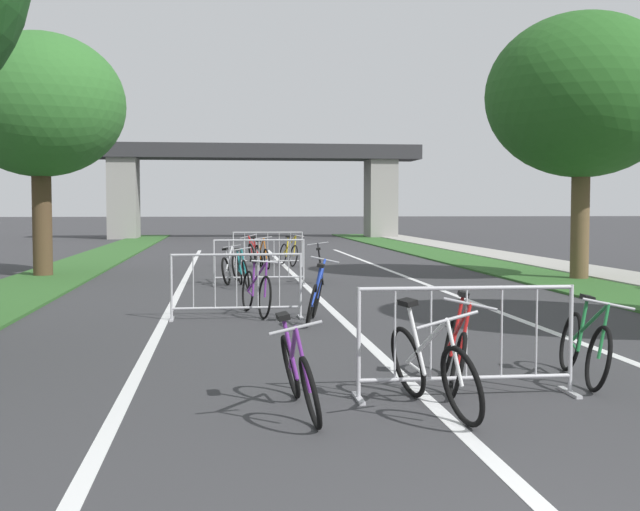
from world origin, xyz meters
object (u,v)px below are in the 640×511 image
object	(u,v)px
bicycle_red_0	(255,254)
bicycle_yellow_6	(289,253)
bicycle_orange_9	(262,256)
bicycle_green_8	(584,346)
crowd_barrier_fourth	(268,250)
bicycle_white_2	(432,369)
crowd_barrier_nearest	(466,343)
bicycle_black_7	(321,267)
bicycle_purple_11	(298,374)
tree_right_pine_near	(582,96)
bicycle_purple_1	(256,291)
bicycle_silver_4	(231,268)
bicycle_blue_5	(315,299)
bicycle_red_10	(454,350)
crowd_barrier_third	(259,263)
tree_left_oak_near	(40,106)
bicycle_teal_3	(242,271)
crowd_barrier_second	(237,287)

from	to	relation	value
bicycle_red_0	bicycle_yellow_6	world-z (taller)	bicycle_yellow_6
bicycle_red_0	bicycle_orange_9	bearing A→B (deg)	-89.53
bicycle_green_8	crowd_barrier_fourth	bearing A→B (deg)	-72.76
bicycle_white_2	bicycle_green_8	bearing A→B (deg)	-161.62
crowd_barrier_nearest	bicycle_orange_9	bearing A→B (deg)	93.84
bicycle_red_0	bicycle_green_8	bearing A→B (deg)	-91.31
bicycle_yellow_6	bicycle_black_7	xyz separation A→B (m)	(0.30, -5.71, -0.01)
bicycle_black_7	bicycle_purple_11	size ratio (longest dim) A/B	1.00
crowd_barrier_nearest	tree_right_pine_near	bearing A→B (deg)	61.23
crowd_barrier_nearest	bicycle_white_2	xyz separation A→B (m)	(-0.46, -0.51, -0.14)
bicycle_purple_1	bicycle_silver_4	size ratio (longest dim) A/B	1.05
bicycle_purple_1	bicycle_blue_5	bearing A→B (deg)	116.90
bicycle_black_7	bicycle_red_10	size ratio (longest dim) A/B	0.98
bicycle_purple_11	crowd_barrier_third	bearing A→B (deg)	-94.58
bicycle_red_10	bicycle_yellow_6	bearing A→B (deg)	-77.23
tree_left_oak_near	bicycle_teal_3	xyz separation A→B (m)	(4.98, -3.28, -3.97)
bicycle_teal_3	bicycle_black_7	xyz separation A→B (m)	(1.88, 0.88, -0.01)
bicycle_blue_5	bicycle_orange_9	size ratio (longest dim) A/B	1.00
bicycle_red_0	bicycle_teal_3	bearing A→B (deg)	-105.34
crowd_barrier_nearest	bicycle_green_8	distance (m)	1.51
bicycle_yellow_6	bicycle_purple_11	bearing A→B (deg)	71.91
crowd_barrier_third	bicycle_black_7	world-z (taller)	crowd_barrier_third
bicycle_white_2	bicycle_red_10	xyz separation A→B (m)	(0.48, 0.98, -0.01)
bicycle_orange_9	bicycle_red_0	bearing A→B (deg)	-89.74
bicycle_silver_4	bicycle_red_10	xyz separation A→B (m)	(2.09, -11.37, 0.01)
tree_left_oak_near	bicycle_green_8	bearing A→B (deg)	-58.86
crowd_barrier_third	bicycle_teal_3	xyz separation A→B (m)	(-0.40, -0.45, -0.15)
bicycle_silver_4	bicycle_black_7	size ratio (longest dim) A/B	0.98
crowd_barrier_second	bicycle_purple_11	bearing A→B (deg)	-86.01
bicycle_blue_5	bicycle_yellow_6	world-z (taller)	bicycle_blue_5
crowd_barrier_nearest	bicycle_blue_5	distance (m)	5.13
bicycle_red_0	bicycle_yellow_6	xyz separation A→B (m)	(1.02, 0.12, 0.00)
bicycle_red_0	bicycle_purple_11	size ratio (longest dim) A/B	0.98
bicycle_purple_11	bicycle_white_2	bearing A→B (deg)	171.59
bicycle_blue_5	bicycle_red_0	bearing A→B (deg)	103.65
tree_right_pine_near	bicycle_purple_1	distance (m)	10.64
crowd_barrier_third	bicycle_white_2	bearing A→B (deg)	-85.32
tree_right_pine_near	bicycle_silver_4	world-z (taller)	tree_right_pine_near
tree_left_oak_near	bicycle_yellow_6	distance (m)	8.34
tree_left_oak_near	crowd_barrier_nearest	distance (m)	16.15
bicycle_teal_3	bicycle_silver_4	distance (m)	1.00
tree_left_oak_near	crowd_barrier_third	distance (m)	7.18
bicycle_red_0	crowd_barrier_second	bearing A→B (deg)	-104.16
bicycle_red_0	bicycle_white_2	distance (m)	17.86
bicycle_red_0	bicycle_black_7	distance (m)	5.75
bicycle_white_2	bicycle_teal_3	distance (m)	11.45
crowd_barrier_nearest	crowd_barrier_second	distance (m)	6.01
bicycle_orange_9	bicycle_silver_4	bearing A→B (deg)	67.69
bicycle_orange_9	bicycle_red_10	world-z (taller)	bicycle_orange_9
crowd_barrier_nearest	bicycle_red_0	world-z (taller)	crowd_barrier_nearest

